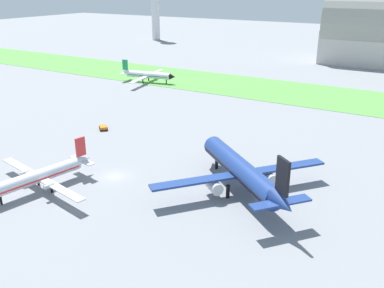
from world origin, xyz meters
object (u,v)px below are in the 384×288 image
(airplane_foreground_turboprop, at_px, (40,176))
(control_tower, at_px, (155,3))
(airplane_midfield_jet, at_px, (241,171))
(airplane_taxiing_turboprop, at_px, (147,75))
(baggage_cart_near_gate, at_px, (103,127))

(airplane_foreground_turboprop, xyz_separation_m, control_tower, (-93.06, 162.67, 17.47))
(airplane_midfield_jet, relative_size, control_tower, 0.72)
(airplane_taxiing_turboprop, relative_size, control_tower, 0.69)
(airplane_foreground_turboprop, relative_size, control_tower, 0.66)
(airplane_midfield_jet, bearing_deg, airplane_foreground_turboprop, 68.67)
(baggage_cart_near_gate, bearing_deg, control_tower, 163.97)
(airplane_taxiing_turboprop, xyz_separation_m, control_tower, (-61.38, 91.57, 17.39))
(airplane_midfield_jet, bearing_deg, airplane_taxiing_turboprop, -3.98)
(airplane_midfield_jet, xyz_separation_m, baggage_cart_near_gate, (-38.97, 11.96, -3.12))
(airplane_foreground_turboprop, bearing_deg, airplane_midfield_jet, 130.55)
(baggage_cart_near_gate, bearing_deg, airplane_midfield_jet, 25.85)
(airplane_taxiing_turboprop, bearing_deg, airplane_midfield_jet, -53.69)
(airplane_taxiing_turboprop, height_order, control_tower, control_tower)
(airplane_foreground_turboprop, bearing_deg, airplane_taxiing_turboprop, -144.75)
(airplane_midfield_jet, xyz_separation_m, control_tower, (-120.45, 147.29, 16.24))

